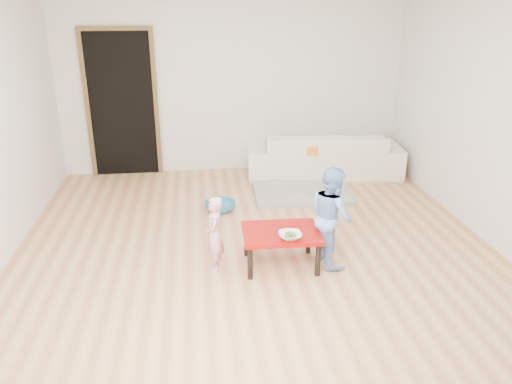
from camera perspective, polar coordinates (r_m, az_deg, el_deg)
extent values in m
cube|color=#B7784E|center=(5.45, -0.26, -5.62)|extent=(5.00, 5.00, 0.01)
cube|color=silver|center=(7.44, -2.66, 12.28)|extent=(5.00, 0.02, 2.60)
cube|color=silver|center=(5.84, 25.12, 7.79)|extent=(0.02, 5.00, 2.60)
imported|color=silver|center=(7.44, 7.72, 4.39)|extent=(2.30, 1.10, 0.65)
cube|color=orange|center=(7.14, 5.14, 5.16)|extent=(0.55, 0.51, 0.13)
imported|color=white|center=(4.68, 3.93, -5.00)|extent=(0.22, 0.22, 0.05)
imported|color=pink|center=(4.76, -4.79, -4.84)|extent=(0.19, 0.28, 0.75)
imported|color=#6595EA|center=(4.89, 8.61, -2.73)|extent=(0.47, 0.55, 0.99)
imported|color=teal|center=(6.19, -4.15, -1.64)|extent=(0.38, 0.38, 0.12)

